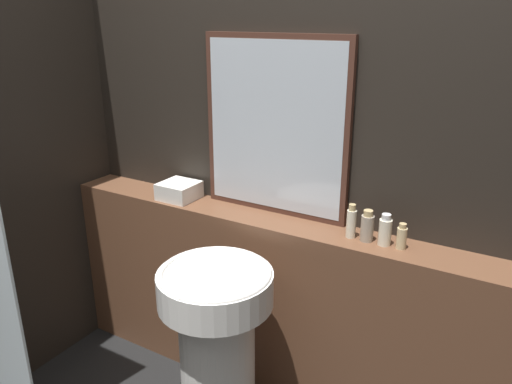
{
  "coord_description": "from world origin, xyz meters",
  "views": [
    {
      "loc": [
        0.98,
        -0.73,
        1.81
      ],
      "look_at": [
        -0.05,
        1.0,
        1.09
      ],
      "focal_mm": 35.0,
      "sensor_mm": 36.0,
      "label": 1
    }
  ],
  "objects": [
    {
      "name": "vanity_counter",
      "position": [
        0.0,
        1.11,
        0.46
      ],
      "size": [
        2.34,
        0.22,
        0.93
      ],
      "color": "brown",
      "rests_on": "ground_plane"
    },
    {
      "name": "shampoo_bottle",
      "position": [
        0.35,
        1.11,
        0.99
      ],
      "size": [
        0.04,
        0.04,
        0.15
      ],
      "color": "beige",
      "rests_on": "vanity_counter"
    },
    {
      "name": "towel_stack",
      "position": [
        -0.57,
        1.11,
        0.97
      ],
      "size": [
        0.18,
        0.18,
        0.08
      ],
      "color": "silver",
      "rests_on": "vanity_counter"
    },
    {
      "name": "conditioner_bottle",
      "position": [
        0.42,
        1.11,
        0.99
      ],
      "size": [
        0.05,
        0.05,
        0.13
      ],
      "color": "gray",
      "rests_on": "vanity_counter"
    },
    {
      "name": "body_wash_bottle",
      "position": [
        0.56,
        1.11,
        0.98
      ],
      "size": [
        0.04,
        0.04,
        0.11
      ],
      "color": "#C6B284",
      "rests_on": "vanity_counter"
    },
    {
      "name": "wall_back",
      "position": [
        0.0,
        1.25,
        1.25
      ],
      "size": [
        8.0,
        0.06,
        2.5
      ],
      "color": "black",
      "rests_on": "ground_plane"
    },
    {
      "name": "lotion_bottle",
      "position": [
        0.49,
        1.11,
        0.99
      ],
      "size": [
        0.05,
        0.05,
        0.13
      ],
      "color": "beige",
      "rests_on": "vanity_counter"
    },
    {
      "name": "mirror",
      "position": [
        -0.07,
        1.2,
        1.33
      ],
      "size": [
        0.71,
        0.03,
        0.81
      ],
      "color": "#47281E",
      "rests_on": "vanity_counter"
    },
    {
      "name": "pedestal_sink",
      "position": [
        -0.05,
        0.68,
        0.5
      ],
      "size": [
        0.47,
        0.47,
        0.86
      ],
      "color": "white",
      "rests_on": "ground_plane"
    }
  ]
}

